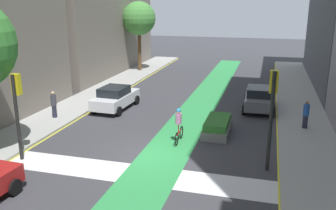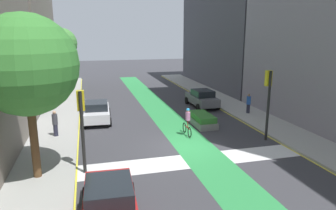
# 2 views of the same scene
# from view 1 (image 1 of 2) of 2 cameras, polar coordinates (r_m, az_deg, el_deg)

# --- Properties ---
(ground_plane) EXTENTS (120.00, 120.00, 0.00)m
(ground_plane) POSITION_cam_1_polar(r_m,az_deg,el_deg) (17.65, -3.05, -7.83)
(ground_plane) COLOR #38383D
(bike_lane_paint) EXTENTS (2.40, 60.00, 0.01)m
(bike_lane_paint) POSITION_cam_1_polar(r_m,az_deg,el_deg) (17.45, -0.75, -8.09)
(bike_lane_paint) COLOR #2D8C47
(bike_lane_paint) RESTS_ON ground_plane
(crosswalk_band) EXTENTS (12.00, 1.80, 0.01)m
(crosswalk_band) POSITION_cam_1_polar(r_m,az_deg,el_deg) (15.95, -5.36, -10.59)
(crosswalk_band) COLOR silver
(crosswalk_band) RESTS_ON ground_plane
(sidewalk_left) EXTENTS (3.00, 60.00, 0.15)m
(sidewalk_left) POSITION_cam_1_polar(r_m,az_deg,el_deg) (21.09, -22.85, -4.86)
(sidewalk_left) COLOR #9E9E99
(sidewalk_left) RESTS_ON ground_plane
(curb_stripe_left) EXTENTS (0.16, 60.00, 0.01)m
(curb_stripe_left) POSITION_cam_1_polar(r_m,az_deg,el_deg) (20.25, -19.46, -5.56)
(curb_stripe_left) COLOR yellow
(curb_stripe_left) RESTS_ON ground_plane
(sidewalk_right) EXTENTS (3.00, 60.00, 0.15)m
(sidewalk_right) POSITION_cam_1_polar(r_m,az_deg,el_deg) (16.99, 22.09, -9.76)
(sidewalk_right) COLOR #9E9E99
(sidewalk_right) RESTS_ON ground_plane
(curb_stripe_right) EXTENTS (0.16, 60.00, 0.01)m
(curb_stripe_right) POSITION_cam_1_polar(r_m,az_deg,el_deg) (16.89, 16.95, -9.68)
(curb_stripe_right) COLOR yellow
(curb_stripe_right) RESTS_ON ground_plane
(traffic_signal_near_right) EXTENTS (0.35, 0.52, 4.37)m
(traffic_signal_near_right) POSITION_cam_1_polar(r_m,az_deg,el_deg) (15.84, 15.95, 0.50)
(traffic_signal_near_right) COLOR black
(traffic_signal_near_right) RESTS_ON ground_plane
(traffic_signal_near_left) EXTENTS (0.35, 0.52, 4.00)m
(traffic_signal_near_left) POSITION_cam_1_polar(r_m,az_deg,el_deg) (17.74, -22.47, 0.69)
(traffic_signal_near_left) COLOR black
(traffic_signal_near_left) RESTS_ON ground_plane
(car_grey_right_far) EXTENTS (2.10, 4.24, 1.57)m
(car_grey_right_far) POSITION_cam_1_polar(r_m,az_deg,el_deg) (25.39, 14.00, 1.06)
(car_grey_right_far) COLOR slate
(car_grey_right_far) RESTS_ON ground_plane
(car_white_left_far) EXTENTS (2.18, 4.28, 1.57)m
(car_white_left_far) POSITION_cam_1_polar(r_m,az_deg,el_deg) (25.01, -8.20, 1.15)
(car_white_left_far) COLOR silver
(car_white_left_far) RESTS_ON ground_plane
(cyclist_in_lane) EXTENTS (0.32, 1.73, 1.86)m
(cyclist_in_lane) POSITION_cam_1_polar(r_m,az_deg,el_deg) (18.86, 1.69, -3.06)
(cyclist_in_lane) COLOR black
(cyclist_in_lane) RESTS_ON ground_plane
(pedestrian_sidewalk_right_a) EXTENTS (0.34, 0.34, 1.59)m
(pedestrian_sidewalk_right_a) POSITION_cam_1_polar(r_m,az_deg,el_deg) (22.01, 20.68, -1.36)
(pedestrian_sidewalk_right_a) COLOR #262638
(pedestrian_sidewalk_right_a) RESTS_ON sidewalk_right
(pedestrian_sidewalk_left_a) EXTENTS (0.34, 0.34, 1.65)m
(pedestrian_sidewalk_left_a) POSITION_cam_1_polar(r_m,az_deg,el_deg) (23.53, -17.36, 0.12)
(pedestrian_sidewalk_left_a) COLOR #262638
(pedestrian_sidewalk_left_a) RESTS_ON sidewalk_left
(street_tree_far) EXTENTS (3.38, 3.38, 6.95)m
(street_tree_far) POSITION_cam_1_polar(r_m,az_deg,el_deg) (37.94, -4.56, 13.25)
(street_tree_far) COLOR brown
(street_tree_far) RESTS_ON sidewalk_left
(median_planter) EXTENTS (1.35, 2.94, 0.85)m
(median_planter) POSITION_cam_1_polar(r_m,az_deg,el_deg) (20.48, 7.70, -3.33)
(median_planter) COLOR slate
(median_planter) RESTS_ON ground_plane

